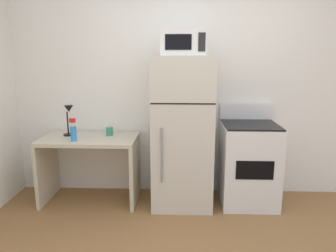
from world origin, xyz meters
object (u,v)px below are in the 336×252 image
Objects in this scene: coffee_mug at (110,131)px; refrigerator at (182,132)px; desk_lamp at (69,115)px; microwave at (183,43)px; oven_range at (248,163)px; desk at (90,157)px; spray_bottle at (73,132)px.

coffee_mug is 0.85m from refrigerator.
desk_lamp is 0.77× the size of microwave.
refrigerator is 1.50× the size of oven_range.
microwave is at bearing -89.69° from refrigerator.
microwave is (0.00, -0.02, 0.95)m from refrigerator.
refrigerator is (1.05, -0.02, 0.31)m from desk.
desk_lamp is 1.51m from microwave.
coffee_mug is 0.06× the size of refrigerator.
oven_range reaches higher than coffee_mug.
desk_lamp is 0.32× the size of oven_range.
microwave is at bearing -4.79° from desk_lamp.
desk is 0.39m from spray_bottle.
coffee_mug is (0.45, 0.04, -0.19)m from desk_lamp.
refrigerator is at bearing -3.85° from desk_lamp.
oven_range is (1.58, -0.10, -0.33)m from coffee_mug.
coffee_mug is 0.09× the size of oven_range.
desk_lamp is at bearing 178.23° from oven_range.
oven_range is at bearing -1.77° from desk_lamp.
desk_lamp reaches higher than desk.
spray_bottle is (-0.33, -0.26, 0.05)m from coffee_mug.
microwave is at bearing -9.95° from coffee_mug.
desk_lamp is at bearing -175.08° from coffee_mug.
desk is at bearing 177.86° from microwave.
desk is at bearing -179.82° from oven_range.
refrigerator is at bearing 6.73° from spray_bottle.
oven_range is at bearing 4.83° from spray_bottle.
refrigerator reaches higher than spray_bottle.
oven_range is at bearing 1.82° from refrigerator.
desk is 0.37m from coffee_mug.
refrigerator reaches higher than desk_lamp.
coffee_mug is 0.38× the size of spray_bottle.
desk is 1.09m from refrigerator.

